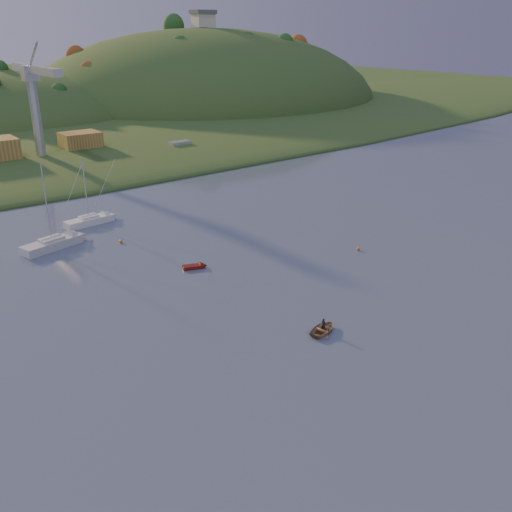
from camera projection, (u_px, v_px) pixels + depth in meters
hill_right at (206, 104)px, 239.84m from camera, size 150.00×130.00×60.00m
hilltop_house at (203, 18)px, 227.33m from camera, size 9.00×7.00×6.45m
wharf at (53, 159)px, 134.93m from camera, size 42.00×16.00×2.40m
shed_east at (81, 140)px, 139.71m from camera, size 9.00×7.00×4.00m
dock_crane at (35, 91)px, 124.60m from camera, size 3.20×28.00×20.30m
sailboat_near at (52, 243)px, 83.70m from camera, size 9.45×4.89×12.57m
sailboat_far at (89, 220)px, 93.98m from camera, size 8.22×3.22×11.12m
canoe at (323, 329)px, 60.85m from camera, size 4.35×3.58×0.79m
paddler at (323, 326)px, 60.73m from camera, size 0.45×0.58×1.39m
red_tender at (198, 266)px, 77.13m from camera, size 3.55×2.23×1.15m
work_vessel at (180, 149)px, 145.88m from camera, size 12.52×4.63×3.20m
buoy_1 at (358, 249)px, 83.07m from camera, size 0.50×0.50×0.50m
buoy_3 at (121, 241)px, 86.00m from camera, size 0.50×0.50×0.50m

